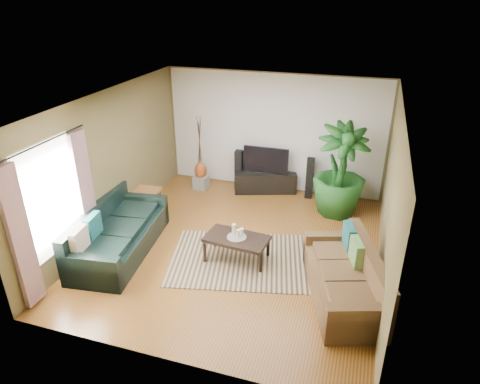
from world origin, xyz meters
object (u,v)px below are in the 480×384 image
at_px(side_table, 147,202).
at_px(speaker_left, 239,170).
at_px(speaker_right, 310,178).
at_px(tv_stand, 265,182).
at_px(television, 266,160).
at_px(pedestal, 201,182).
at_px(vase, 201,170).
at_px(coffee_table, 237,248).
at_px(sofa_right, 343,275).
at_px(sofa_left, 119,230).
at_px(potted_plant, 340,171).

bearing_deg(side_table, speaker_left, 51.75).
bearing_deg(speaker_right, tv_stand, 175.09).
distance_m(television, pedestal, 1.64).
bearing_deg(side_table, vase, 68.87).
bearing_deg(side_table, television, 41.19).
xyz_separation_m(coffee_table, speaker_right, (0.81, 2.83, 0.25)).
relative_size(pedestal, vase, 0.78).
relative_size(speaker_right, vase, 2.34).
bearing_deg(vase, speaker_left, 19.15).
relative_size(sofa_right, pedestal, 6.35).
xyz_separation_m(coffee_table, pedestal, (-1.70, 2.54, -0.06)).
bearing_deg(pedestal, side_table, -111.13).
bearing_deg(speaker_left, tv_stand, -1.92).
relative_size(television, pedestal, 3.31).
relative_size(coffee_table, pedestal, 3.45).
xyz_separation_m(speaker_right, vase, (-2.51, -0.29, -0.01)).
bearing_deg(sofa_left, vase, -14.53).
bearing_deg(speaker_right, television, 175.09).
bearing_deg(speaker_left, speaker_right, -1.92).
distance_m(pedestal, vase, 0.30).
height_order(sofa_left, coffee_table, sofa_left).
bearing_deg(sofa_right, vase, -148.69).
height_order(television, pedestal, television).
height_order(tv_stand, speaker_right, speaker_right).
height_order(television, speaker_right, television).
bearing_deg(tv_stand, potted_plant, -36.82).
bearing_deg(sofa_right, television, -166.39).
distance_m(sofa_left, tv_stand, 3.72).
bearing_deg(side_table, potted_plant, 18.48).
bearing_deg(tv_stand, coffee_table, -104.34).
height_order(sofa_left, side_table, sofa_left).
xyz_separation_m(sofa_right, pedestal, (-3.55, 3.04, -0.27)).
bearing_deg(sofa_right, sofa_left, -109.97).
xyz_separation_m(speaker_right, side_table, (-3.10, -1.82, -0.20)).
height_order(sofa_right, speaker_left, speaker_left).
distance_m(pedestal, side_table, 1.64).
xyz_separation_m(sofa_left, sofa_right, (3.93, -0.13, 0.00)).
height_order(sofa_left, speaker_right, speaker_right).
distance_m(potted_plant, vase, 3.24).
xyz_separation_m(sofa_left, television, (1.86, 3.21, 0.35)).
xyz_separation_m(speaker_left, potted_plant, (2.34, -0.56, 0.49)).
bearing_deg(potted_plant, speaker_right, 140.47).
height_order(tv_stand, pedestal, tv_stand).
height_order(sofa_right, potted_plant, potted_plant).
bearing_deg(vase, side_table, -111.13).
relative_size(coffee_table, television, 1.04).
distance_m(speaker_left, speaker_right, 1.66).
height_order(sofa_right, television, television).
relative_size(coffee_table, speaker_right, 1.15).
relative_size(television, potted_plant, 0.54).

